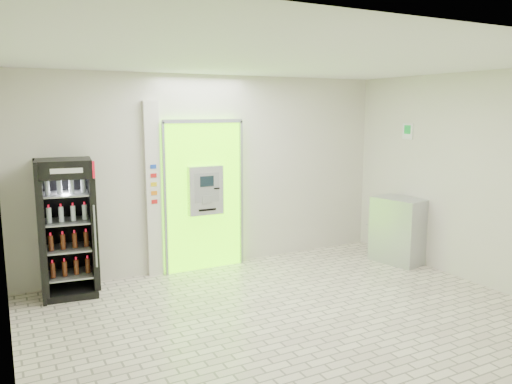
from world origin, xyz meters
TOP-DOWN VIEW (x-y plane):
  - ground at (0.00, 0.00)m, footprint 6.00×6.00m
  - room_shell at (0.00, 0.00)m, footprint 6.00×6.00m
  - atm_assembly at (-0.20, 2.41)m, footprint 1.30×0.24m
  - pillar at (-0.98, 2.45)m, footprint 0.22×0.11m
  - beverage_cooler at (-2.23, 2.19)m, footprint 0.76×0.70m
  - steel_cabinet at (2.72, 1.23)m, footprint 0.70×0.90m
  - exit_sign at (2.99, 1.40)m, footprint 0.02×0.22m

SIDE VIEW (x-z plane):
  - ground at x=0.00m, z-range 0.00..0.00m
  - steel_cabinet at x=2.72m, z-range 0.00..1.06m
  - beverage_cooler at x=-2.23m, z-range -0.04..1.80m
  - atm_assembly at x=-0.20m, z-range 0.01..2.34m
  - pillar at x=-0.98m, z-range 0.00..2.60m
  - room_shell at x=0.00m, z-range -1.16..4.84m
  - exit_sign at x=2.99m, z-range 1.99..2.25m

